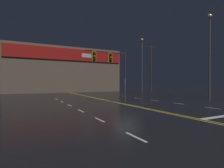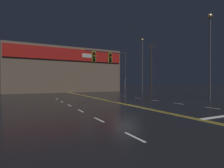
{
  "view_description": "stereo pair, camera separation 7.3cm",
  "coord_description": "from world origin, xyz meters",
  "views": [
    {
      "loc": [
        -9.1,
        -14.64,
        2.12
      ],
      "look_at": [
        0.0,
        3.1,
        2.0
      ],
      "focal_mm": 28.0,
      "sensor_mm": 36.0,
      "label": 1
    },
    {
      "loc": [
        -9.03,
        -14.68,
        2.12
      ],
      "look_at": [
        0.0,
        3.1,
        2.0
      ],
      "focal_mm": 28.0,
      "sensor_mm": 36.0,
      "label": 2
    }
  ],
  "objects": [
    {
      "name": "ground_plane",
      "position": [
        0.0,
        0.0,
        0.0
      ],
      "size": [
        200.0,
        200.0,
        0.0
      ],
      "primitive_type": "plane",
      "color": "black"
    },
    {
      "name": "streetlight_far_left",
      "position": [
        13.47,
        15.4,
        7.16
      ],
      "size": [
        0.56,
        0.56,
        11.53
      ],
      "color": "#59595E",
      "rests_on": "ground"
    },
    {
      "name": "streetlight_near_left",
      "position": [
        11.89,
        -0.69,
        6.77
      ],
      "size": [
        0.56,
        0.56,
        10.81
      ],
      "color": "#59595E",
      "rests_on": "ground"
    },
    {
      "name": "road_markings",
      "position": [
        1.0,
        -1.56,
        0.0
      ],
      "size": [
        15.33,
        60.0,
        0.01
      ],
      "color": "gold",
      "rests_on": "ground"
    },
    {
      "name": "building_backdrop",
      "position": [
        0.0,
        29.03,
        5.13
      ],
      "size": [
        25.81,
        10.23,
        10.23
      ],
      "color": "#7A6651",
      "rests_on": "ground"
    },
    {
      "name": "utility_pole_row",
      "position": [
        -1.47,
        21.57,
        6.39
      ],
      "size": [
        46.72,
        0.26,
        12.51
      ],
      "color": "#4C3828",
      "rests_on": "ground"
    },
    {
      "name": "traffic_signal_median",
      "position": [
        -1.44,
        0.78,
        4.12
      ],
      "size": [
        4.36,
        0.36,
        5.41
      ],
      "color": "#38383D",
      "rests_on": "ground"
    }
  ]
}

